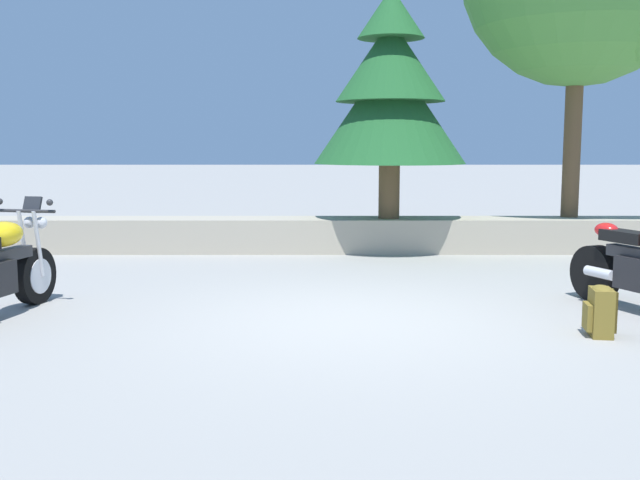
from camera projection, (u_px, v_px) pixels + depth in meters
ground_plane at (351, 320)px, 7.37m from camera, size 120.00×120.00×0.00m
stone_wall at (337, 235)px, 12.10m from camera, size 36.00×0.80×0.55m
rider_backpack at (597, 310)px, 6.72m from camera, size 0.29×0.32×0.47m
pine_tree_far_left at (387, 91)px, 11.80m from camera, size 2.43×2.43×3.65m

